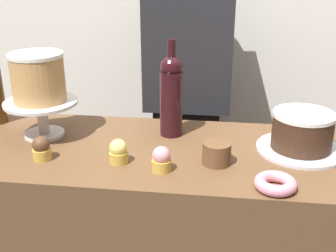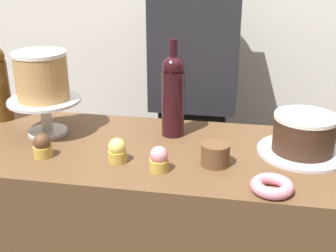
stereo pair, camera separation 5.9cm
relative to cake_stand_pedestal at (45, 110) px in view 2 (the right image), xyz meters
name	(u,v)px [view 2 (the right image)]	position (x,y,z in m)	size (l,w,h in m)	color
cake_stand_pedestal	(45,110)	(0.00, 0.00, 0.00)	(0.24, 0.24, 0.12)	silver
white_layer_cake	(41,76)	(0.00, 0.00, 0.12)	(0.17, 0.17, 0.16)	tan
silver_serving_platter	(302,152)	(0.85, -0.01, -0.08)	(0.27, 0.27, 0.01)	silver
chocolate_round_cake	(304,133)	(0.85, -0.01, -0.02)	(0.19, 0.19, 0.12)	#3D2619
wine_bottle_dark_red	(173,94)	(0.43, 0.07, 0.06)	(0.08, 0.08, 0.33)	black
cupcake_chocolate	(42,146)	(0.07, -0.17, -0.05)	(0.06, 0.06, 0.07)	gold
cupcake_lemon	(117,151)	(0.30, -0.17, -0.05)	(0.06, 0.06, 0.07)	gold
cupcake_strawberry	(160,160)	(0.44, -0.20, -0.05)	(0.06, 0.06, 0.07)	gold
donut_pink	(272,186)	(0.74, -0.26, -0.07)	(0.11, 0.11, 0.03)	pink
cookie_stack	(215,154)	(0.59, -0.13, -0.05)	(0.08, 0.08, 0.07)	brown
barista_figure	(194,108)	(0.45, 0.48, -0.14)	(0.36, 0.22, 1.60)	black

